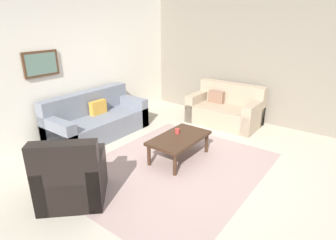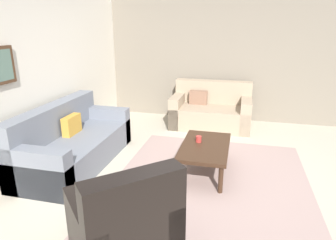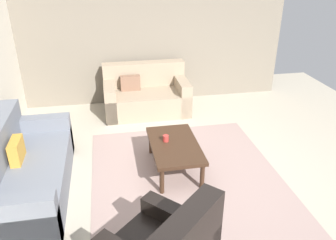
{
  "view_description": "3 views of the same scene",
  "coord_description": "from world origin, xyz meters",
  "px_view_note": "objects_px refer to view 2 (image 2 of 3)",
  "views": [
    {
      "loc": [
        -3.19,
        -2.29,
        2.31
      ],
      "look_at": [
        0.03,
        0.12,
        0.81
      ],
      "focal_mm": 29.71,
      "sensor_mm": 36.0,
      "label": 1
    },
    {
      "loc": [
        -3.43,
        -0.29,
        1.99
      ],
      "look_at": [
        0.08,
        0.58,
        0.82
      ],
      "focal_mm": 31.84,
      "sensor_mm": 36.0,
      "label": 2
    },
    {
      "loc": [
        -3.54,
        0.94,
        2.72
      ],
      "look_at": [
        0.29,
        0.23,
        0.81
      ],
      "focal_mm": 36.28,
      "sensor_mm": 36.0,
      "label": 3
    }
  ],
  "objects_px": {
    "armchair_leather": "(126,231)",
    "coffee_table": "(205,149)",
    "couch_loveseat": "(211,111)",
    "couch_main": "(70,144)",
    "cup": "(199,139)"
  },
  "relations": [
    {
      "from": "armchair_leather",
      "to": "coffee_table",
      "type": "xyz_separation_m",
      "value": [
        1.81,
        -0.45,
        0.05
      ]
    },
    {
      "from": "armchair_leather",
      "to": "cup",
      "type": "height_order",
      "value": "armchair_leather"
    },
    {
      "from": "couch_loveseat",
      "to": "cup",
      "type": "bearing_deg",
      "value": -179.16
    },
    {
      "from": "armchair_leather",
      "to": "cup",
      "type": "bearing_deg",
      "value": -10.31
    },
    {
      "from": "armchair_leather",
      "to": "coffee_table",
      "type": "bearing_deg",
      "value": -13.98
    },
    {
      "from": "couch_main",
      "to": "cup",
      "type": "bearing_deg",
      "value": -82.05
    },
    {
      "from": "couch_main",
      "to": "couch_loveseat",
      "type": "bearing_deg",
      "value": -39.22
    },
    {
      "from": "couch_main",
      "to": "cup",
      "type": "relative_size",
      "value": 23.26
    },
    {
      "from": "coffee_table",
      "to": "couch_main",
      "type": "bearing_deg",
      "value": 94.94
    },
    {
      "from": "armchair_leather",
      "to": "coffee_table",
      "type": "relative_size",
      "value": 1.03
    },
    {
      "from": "couch_loveseat",
      "to": "armchair_leather",
      "type": "distance_m",
      "value": 3.9
    },
    {
      "from": "couch_loveseat",
      "to": "cup",
      "type": "relative_size",
      "value": 17.68
    },
    {
      "from": "coffee_table",
      "to": "cup",
      "type": "bearing_deg",
      "value": 49.15
    },
    {
      "from": "couch_main",
      "to": "armchair_leather",
      "type": "distance_m",
      "value": 2.24
    },
    {
      "from": "couch_main",
      "to": "couch_loveseat",
      "type": "relative_size",
      "value": 1.32
    }
  ]
}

